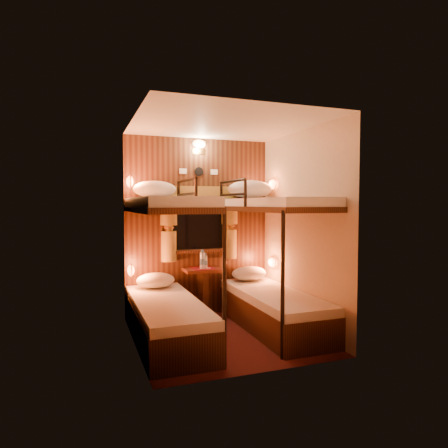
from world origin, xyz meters
name	(u,v)px	position (x,y,z in m)	size (l,w,h in m)	color
floor	(224,336)	(0.00, 0.00, 0.00)	(2.10, 2.10, 0.00)	black
ceiling	(224,124)	(0.00, 0.00, 2.40)	(2.10, 2.10, 0.00)	silver
wall_back	(198,226)	(0.00, 1.05, 1.20)	(2.40, 2.40, 0.00)	#C6B293
wall_front	(265,239)	(0.00, -1.05, 1.20)	(2.40, 2.40, 0.00)	#C6B293
wall_left	(134,234)	(-1.00, 0.00, 1.20)	(2.40, 2.40, 0.00)	#C6B293
wall_right	(302,229)	(1.00, 0.00, 1.20)	(2.40, 2.40, 0.00)	#C6B293
back_panel	(199,227)	(0.00, 1.04, 1.20)	(2.00, 0.03, 2.40)	black
bunk_left	(167,291)	(-0.65, 0.07, 0.56)	(0.72, 1.90, 1.82)	black
bunk_right	(273,283)	(0.65, 0.07, 0.56)	(0.72, 1.90, 1.82)	black
window	(199,228)	(0.00, 1.00, 1.18)	(1.00, 0.12, 0.79)	black
curtains	(200,222)	(0.00, 0.97, 1.26)	(1.10, 0.22, 1.00)	olive
back_fixtures	(199,150)	(0.00, 1.00, 2.25)	(0.54, 0.09, 0.48)	black
reading_lamps	(206,225)	(0.00, 0.70, 1.24)	(2.00, 0.20, 1.25)	#ED5A23
table	(203,286)	(0.00, 0.85, 0.41)	(0.50, 0.34, 0.66)	#562113
bottle_left	(202,261)	(-0.02, 0.81, 0.76)	(0.07, 0.07, 0.26)	#99BFE5
bottle_right	(205,262)	(0.02, 0.81, 0.74)	(0.06, 0.06, 0.21)	#99BFE5
sachet_a	(207,268)	(0.06, 0.82, 0.65)	(0.09, 0.07, 0.01)	silver
sachet_b	(205,268)	(0.03, 0.86, 0.65)	(0.07, 0.05, 0.01)	silver
pillow_lower_left	(156,280)	(-0.65, 0.74, 0.55)	(0.48, 0.34, 0.19)	silver
pillow_lower_right	(249,273)	(0.65, 0.79, 0.55)	(0.49, 0.35, 0.19)	silver
pillow_upper_left	(155,189)	(-0.65, 0.75, 1.69)	(0.54, 0.38, 0.21)	silver
pillow_upper_right	(250,189)	(0.65, 0.76, 1.71)	(0.62, 0.44, 0.24)	silver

